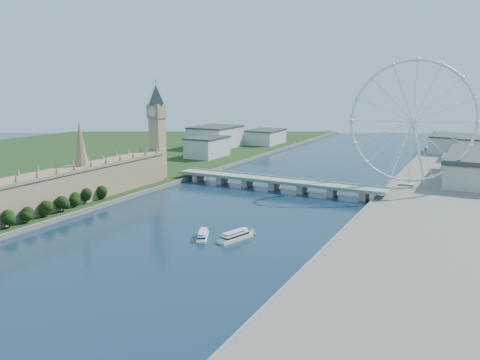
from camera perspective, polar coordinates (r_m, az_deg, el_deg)
The scene contains 10 objects.
ground at distance 244.01m, azimuth -26.45°, elevation -14.92°, with size 2000.00×2000.00×0.00m, color #1C3D50.
bank_left at distance 658.91m, azimuth -26.89°, elevation 1.34°, with size 500.00×1400.00×6.00m, color slate.
parliament_range at distance 435.77m, azimuth -18.59°, elevation -0.26°, with size 24.00×200.00×70.00m.
big_ben at distance 508.71m, azimuth -10.10°, elevation 7.29°, with size 20.02×20.02×110.00m.
westminster_bridge at distance 470.83m, azimuth 4.26°, elevation -0.29°, with size 220.00×22.00×9.50m.
london_eye at distance 483.15m, azimuth 20.34°, elevation 6.63°, with size 113.60×39.12×124.30m.
county_hall at distance 562.32m, azimuth 26.45°, elevation -0.21°, with size 54.00×144.00×35.00m, color beige, non-canonical shape.
city_skyline at distance 703.08m, azimuth 15.81°, elevation 4.14°, with size 505.00×280.00×32.00m.
tour_boat_near at distance 323.76m, azimuth -4.57°, elevation -7.12°, with size 6.59×25.98×5.70m, color silver, non-canonical shape.
tour_boat_far at distance 319.99m, azimuth -0.58°, elevation -7.31°, with size 7.77×30.38×6.72m, color silver, non-canonical shape.
Camera 1 is at (183.40, -122.47, 104.42)m, focal length 35.00 mm.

